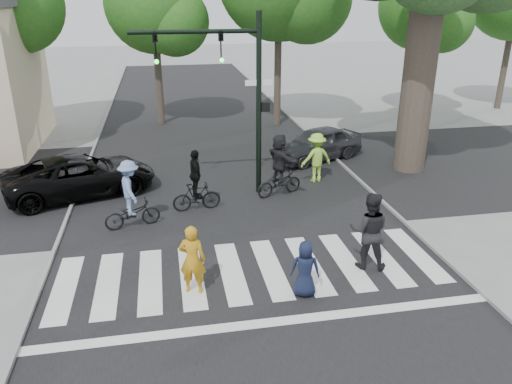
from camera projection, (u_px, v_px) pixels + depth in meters
ground at (259, 292)px, 11.66m from camera, size 120.00×120.00×0.00m
road_stem at (229, 208)px, 16.22m from camera, size 10.00×70.00×0.01m
road_cross at (219, 176)px, 18.95m from camera, size 70.00×10.00×0.01m
curb_left at (67, 218)px, 15.33m from camera, size 0.10×70.00×0.10m
curb_right at (375, 195)px, 17.07m from camera, size 0.10×70.00×0.10m
crosswalk at (254, 277)px, 12.26m from camera, size 10.00×3.85×0.01m
traffic_signal at (233, 80)px, 15.92m from camera, size 4.45×0.29×6.00m
bg_tree_2 at (159, 8)px, 24.36m from camera, size 5.04×4.80×8.40m
bg_tree_4 at (427, 10)px, 26.38m from camera, size 4.83×4.60×8.15m
pedestrian_woman at (192, 260)px, 11.37m from camera, size 0.71×0.57×1.70m
pedestrian_child at (305, 269)px, 11.30m from camera, size 0.76×0.60×1.36m
pedestrian_adult at (369, 231)px, 12.38m from camera, size 1.18×1.05×2.02m
cyclist_left at (131, 199)px, 14.56m from camera, size 1.72×1.18×2.07m
cyclist_mid at (196, 186)px, 15.75m from camera, size 1.57×0.96×2.01m
cyclist_right at (279, 169)px, 16.88m from camera, size 1.81×1.67×2.16m
car_suv at (81, 175)px, 17.05m from camera, size 5.44×3.71×1.38m
car_grey at (317, 144)px, 20.69m from camera, size 4.28×3.00×1.35m
bystander_hivis at (316, 158)px, 18.18m from camera, size 1.28×0.87×1.82m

